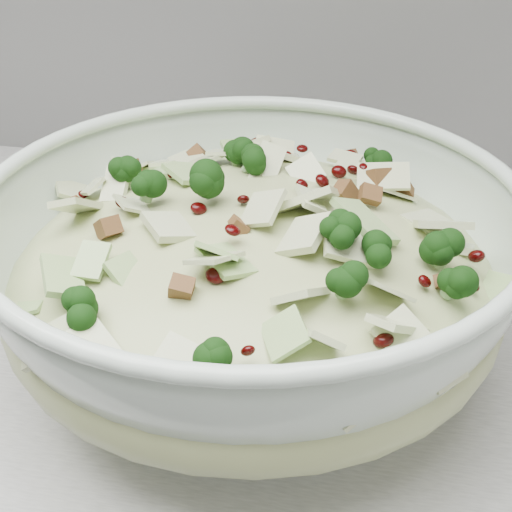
# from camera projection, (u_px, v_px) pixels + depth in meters

# --- Properties ---
(mixing_bowl) EXTENTS (0.41, 0.41, 0.15)m
(mixing_bowl) POSITION_uv_depth(u_px,v_px,m) (252.00, 279.00, 0.52)
(mixing_bowl) COLOR silver
(mixing_bowl) RESTS_ON counter
(salad) EXTENTS (0.36, 0.36, 0.16)m
(salad) POSITION_uv_depth(u_px,v_px,m) (252.00, 250.00, 0.51)
(salad) COLOR tan
(salad) RESTS_ON mixing_bowl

